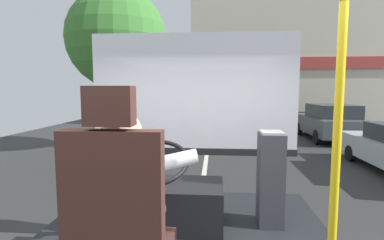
{
  "coord_description": "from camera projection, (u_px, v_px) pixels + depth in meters",
  "views": [
    {
      "loc": [
        0.27,
        -1.98,
        2.07
      ],
      "look_at": [
        0.0,
        1.36,
        1.72
      ],
      "focal_mm": 27.69,
      "sensor_mm": 36.0,
      "label": 1
    }
  ],
  "objects": [
    {
      "name": "parked_car_black",
      "position": [
        299.0,
        113.0,
        16.94
      ],
      "size": [
        2.03,
        3.8,
        1.39
      ],
      "color": "black",
      "rests_on": "ground"
    },
    {
      "name": "ground",
      "position": [
        208.0,
        146.0,
        10.93
      ],
      "size": [
        18.0,
        44.0,
        0.06
      ],
      "color": "#2E2E2E"
    },
    {
      "name": "street_tree",
      "position": [
        117.0,
        39.0,
        9.75
      ],
      "size": [
        3.28,
        3.28,
        5.36
      ],
      "color": "#4C3828",
      "rests_on": "ground"
    },
    {
      "name": "driver_seat",
      "position": [
        120.0,
        235.0,
        1.5
      ],
      "size": [
        0.48,
        0.48,
        1.29
      ],
      "color": "black",
      "rests_on": "bus_floor"
    },
    {
      "name": "windshield_panel",
      "position": [
        194.0,
        108.0,
        3.62
      ],
      "size": [
        2.5,
        0.08,
        1.48
      ],
      "color": "silver"
    },
    {
      "name": "handrail_pole",
      "position": [
        338.0,
        118.0,
        1.5
      ],
      "size": [
        0.04,
        0.04,
        2.26
      ],
      "color": "gold",
      "rests_on": "bus_floor"
    },
    {
      "name": "parked_car_charcoal",
      "position": [
        330.0,
        122.0,
        12.11
      ],
      "size": [
        1.9,
        3.83,
        1.46
      ],
      "color": "#474C51",
      "rests_on": "ground"
    },
    {
      "name": "bus_driver",
      "position": [
        126.0,
        195.0,
        1.59
      ],
      "size": [
        0.77,
        0.54,
        0.73
      ],
      "color": "#282833",
      "rests_on": "driver_seat"
    },
    {
      "name": "fare_box",
      "position": [
        270.0,
        179.0,
        2.77
      ],
      "size": [
        0.22,
        0.27,
        0.89
      ],
      "color": "#333338",
      "rests_on": "bus_floor"
    },
    {
      "name": "shop_building",
      "position": [
        304.0,
        55.0,
        17.89
      ],
      "size": [
        13.33,
        5.82,
        8.22
      ],
      "color": "#BCB29E",
      "rests_on": "ground"
    },
    {
      "name": "steering_console",
      "position": [
        164.0,
        202.0,
        2.76
      ],
      "size": [
        1.1,
        1.01,
        0.86
      ],
      "color": "black",
      "rests_on": "bus_floor"
    }
  ]
}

